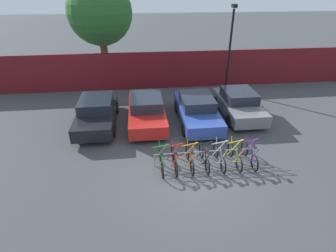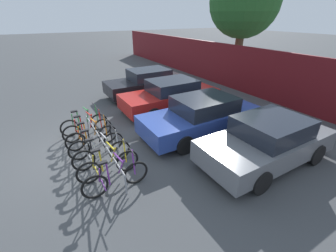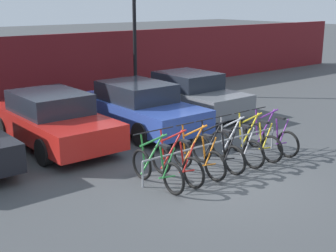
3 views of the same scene
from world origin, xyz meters
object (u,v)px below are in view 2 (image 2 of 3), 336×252
(bicycle_orange, at_px, (92,137))
(car_black, at_px, (148,82))
(car_blue, at_px, (202,116))
(bike_rack, at_px, (101,141))
(bicycle_silver, at_px, (102,154))
(car_grey, at_px, (267,141))
(bicycle_black, at_px, (97,144))
(bicycle_red, at_px, (88,129))
(bicycle_purple, at_px, (116,178))
(bicycle_yellow, at_px, (109,165))
(car_red, at_px, (170,95))
(bicycle_green, at_px, (84,124))
(tree_behind_hoarding, at_px, (245,2))

(bicycle_orange, relative_size, car_black, 0.38)
(car_blue, bearing_deg, bike_rack, -96.36)
(bicycle_silver, relative_size, car_grey, 0.41)
(bicycle_black, height_order, car_grey, car_grey)
(bicycle_red, relative_size, bicycle_black, 1.00)
(bicycle_orange, bearing_deg, bicycle_silver, -1.95)
(bicycle_purple, xyz_separation_m, car_black, (-6.48, 4.02, 0.31))
(car_blue, relative_size, car_grey, 1.09)
(bicycle_orange, relative_size, bicycle_yellow, 1.00)
(bicycle_black, relative_size, bicycle_silver, 1.00)
(bicycle_purple, bearing_deg, car_grey, 79.09)
(bike_rack, bearing_deg, car_red, 119.83)
(bicycle_green, distance_m, bicycle_red, 0.52)
(bicycle_black, distance_m, car_black, 6.13)
(bicycle_orange, height_order, car_black, car_black)
(bicycle_black, distance_m, car_grey, 5.13)
(car_black, bearing_deg, bicycle_yellow, -34.41)
(bicycle_yellow, xyz_separation_m, car_blue, (-0.77, 3.73, 0.31))
(bicycle_black, distance_m, car_blue, 3.77)
(tree_behind_hoarding, bearing_deg, bicycle_orange, -68.84)
(bicycle_red, relative_size, bicycle_orange, 1.00)
(car_blue, distance_m, car_grey, 2.46)
(bicycle_yellow, relative_size, car_black, 0.38)
(bicycle_silver, distance_m, bicycle_yellow, 0.63)
(bicycle_green, height_order, bicycle_silver, same)
(bicycle_red, height_order, bicycle_black, same)
(bicycle_red, relative_size, tree_behind_hoarding, 0.25)
(bicycle_green, bearing_deg, bicycle_silver, -1.32)
(bicycle_orange, height_order, bicycle_black, same)
(bike_rack, relative_size, car_blue, 0.92)
(car_black, xyz_separation_m, tree_behind_hoarding, (-0.14, 6.76, 4.00))
(bicycle_orange, bearing_deg, bicycle_yellow, -1.95)
(bicycle_black, relative_size, bicycle_yellow, 1.00)
(bicycle_green, distance_m, car_grey, 6.25)
(bicycle_silver, bearing_deg, bicycle_black, 178.02)
(bicycle_orange, xyz_separation_m, car_blue, (1.06, 3.73, 0.31))
(bicycle_purple, xyz_separation_m, car_red, (-3.96, 3.95, 0.31))
(bicycle_red, bearing_deg, bicycle_green, 178.46)
(bicycle_red, distance_m, car_grey, 5.88)
(bicycle_yellow, bearing_deg, car_grey, 67.42)
(bike_rack, distance_m, car_grey, 4.96)
(car_red, distance_m, car_blue, 2.59)
(bicycle_yellow, relative_size, bicycle_purple, 1.00)
(bicycle_red, relative_size, car_black, 0.38)
(bicycle_black, distance_m, bicycle_silver, 0.62)
(bicycle_yellow, distance_m, car_blue, 3.82)
(bicycle_green, bearing_deg, bicycle_red, -1.32)
(car_red, height_order, tree_behind_hoarding, tree_behind_hoarding)
(bicycle_black, height_order, bicycle_silver, same)
(bike_rack, xyz_separation_m, car_blue, (0.40, 3.58, 0.20))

